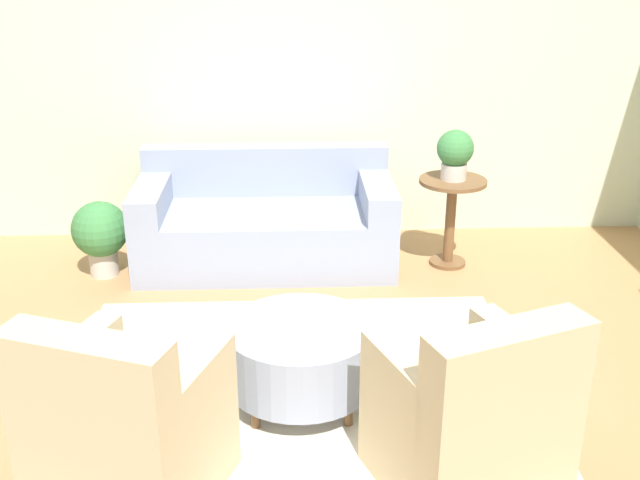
{
  "coord_description": "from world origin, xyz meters",
  "views": [
    {
      "loc": [
        -0.03,
        -3.62,
        2.45
      ],
      "look_at": [
        0.15,
        0.55,
        0.75
      ],
      "focal_mm": 42.0,
      "sensor_mm": 36.0,
      "label": 1
    }
  ],
  "objects_px": {
    "ottoman_table": "(301,354)",
    "side_table": "(451,208)",
    "potted_plant_floor": "(100,233)",
    "couch": "(266,223)",
    "potted_plant_on_side_table": "(455,152)",
    "armchair_left": "(125,432)",
    "armchair_right": "(472,423)"
  },
  "relations": [
    {
      "from": "armchair_left",
      "to": "ottoman_table",
      "type": "distance_m",
      "value": 1.12
    },
    {
      "from": "armchair_left",
      "to": "side_table",
      "type": "height_order",
      "value": "armchair_left"
    },
    {
      "from": "armchair_right",
      "to": "side_table",
      "type": "relative_size",
      "value": 1.36
    },
    {
      "from": "side_table",
      "to": "potted_plant_floor",
      "type": "distance_m",
      "value": 2.72
    },
    {
      "from": "potted_plant_on_side_table",
      "to": "potted_plant_floor",
      "type": "distance_m",
      "value": 2.78
    },
    {
      "from": "side_table",
      "to": "potted_plant_on_side_table",
      "type": "height_order",
      "value": "potted_plant_on_side_table"
    },
    {
      "from": "armchair_left",
      "to": "armchair_right",
      "type": "bearing_deg",
      "value": -0.0
    },
    {
      "from": "ottoman_table",
      "to": "side_table",
      "type": "xyz_separation_m",
      "value": [
        1.22,
        1.86,
        0.18
      ]
    },
    {
      "from": "couch",
      "to": "ottoman_table",
      "type": "height_order",
      "value": "couch"
    },
    {
      "from": "couch",
      "to": "armchair_left",
      "type": "relative_size",
      "value": 2.06
    },
    {
      "from": "potted_plant_floor",
      "to": "armchair_left",
      "type": "bearing_deg",
      "value": -74.9
    },
    {
      "from": "side_table",
      "to": "potted_plant_floor",
      "type": "bearing_deg",
      "value": -178.31
    },
    {
      "from": "couch",
      "to": "armchair_right",
      "type": "distance_m",
      "value": 2.96
    },
    {
      "from": "side_table",
      "to": "potted_plant_on_side_table",
      "type": "relative_size",
      "value": 1.83
    },
    {
      "from": "side_table",
      "to": "potted_plant_on_side_table",
      "type": "bearing_deg",
      "value": -135.0
    },
    {
      "from": "armchair_right",
      "to": "potted_plant_on_side_table",
      "type": "distance_m",
      "value": 2.74
    },
    {
      "from": "armchair_right",
      "to": "couch",
      "type": "bearing_deg",
      "value": 109.88
    },
    {
      "from": "potted_plant_floor",
      "to": "armchair_right",
      "type": "bearing_deg",
      "value": -48.54
    },
    {
      "from": "side_table",
      "to": "potted_plant_floor",
      "type": "relative_size",
      "value": 1.2
    },
    {
      "from": "side_table",
      "to": "potted_plant_on_side_table",
      "type": "xyz_separation_m",
      "value": [
        -0.0,
        -0.0,
        0.44
      ]
    },
    {
      "from": "couch",
      "to": "armchair_left",
      "type": "height_order",
      "value": "armchair_left"
    },
    {
      "from": "armchair_left",
      "to": "potted_plant_on_side_table",
      "type": "bearing_deg",
      "value": 52.62
    },
    {
      "from": "potted_plant_on_side_table",
      "to": "potted_plant_floor",
      "type": "height_order",
      "value": "potted_plant_on_side_table"
    },
    {
      "from": "armchair_left",
      "to": "ottoman_table",
      "type": "height_order",
      "value": "armchair_left"
    },
    {
      "from": "side_table",
      "to": "potted_plant_floor",
      "type": "height_order",
      "value": "side_table"
    },
    {
      "from": "ottoman_table",
      "to": "couch",
      "type": "bearing_deg",
      "value": 96.77
    },
    {
      "from": "couch",
      "to": "side_table",
      "type": "distance_m",
      "value": 1.47
    },
    {
      "from": "armchair_right",
      "to": "armchair_left",
      "type": "bearing_deg",
      "value": 180.0
    },
    {
      "from": "ottoman_table",
      "to": "armchair_right",
      "type": "bearing_deg",
      "value": -45.44
    },
    {
      "from": "couch",
      "to": "potted_plant_on_side_table",
      "type": "distance_m",
      "value": 1.58
    },
    {
      "from": "couch",
      "to": "potted_plant_on_side_table",
      "type": "bearing_deg",
      "value": -5.5
    },
    {
      "from": "armchair_right",
      "to": "side_table",
      "type": "height_order",
      "value": "armchair_right"
    }
  ]
}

